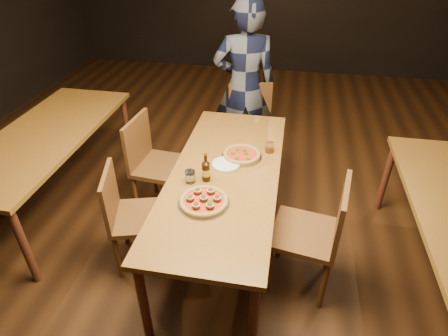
% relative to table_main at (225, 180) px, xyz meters
% --- Properties ---
extents(ground, '(9.00, 9.00, 0.00)m').
position_rel_table_main_xyz_m(ground, '(0.00, 0.00, -0.68)').
color(ground, black).
extents(room_shell, '(9.00, 9.00, 9.00)m').
position_rel_table_main_xyz_m(room_shell, '(0.00, 0.00, 1.18)').
color(room_shell, black).
rests_on(room_shell, ground).
extents(table_main, '(0.80, 2.00, 0.75)m').
position_rel_table_main_xyz_m(table_main, '(0.00, 0.00, 0.00)').
color(table_main, brown).
rests_on(table_main, ground).
extents(table_left, '(0.80, 2.00, 0.75)m').
position_rel_table_main_xyz_m(table_left, '(-1.70, 0.30, 0.00)').
color(table_left, brown).
rests_on(table_left, ground).
extents(chair_main_nw, '(0.52, 0.52, 0.90)m').
position_rel_table_main_xyz_m(chair_main_nw, '(-0.61, -0.27, -0.23)').
color(chair_main_nw, brown).
rests_on(chair_main_nw, ground).
extents(chair_main_sw, '(0.49, 0.49, 0.97)m').
position_rel_table_main_xyz_m(chair_main_sw, '(-0.65, 0.38, -0.20)').
color(chair_main_sw, brown).
rests_on(chair_main_sw, ground).
extents(chair_main_e, '(0.52, 0.52, 0.97)m').
position_rel_table_main_xyz_m(chair_main_e, '(0.62, -0.26, -0.19)').
color(chair_main_e, brown).
rests_on(chair_main_e, ground).
extents(chair_end, '(0.56, 0.56, 0.97)m').
position_rel_table_main_xyz_m(chair_end, '(0.08, 1.15, -0.19)').
color(chair_end, brown).
rests_on(chair_end, ground).
extents(pizza_meatball, '(0.35, 0.35, 0.06)m').
position_rel_table_main_xyz_m(pizza_meatball, '(-0.07, -0.39, 0.10)').
color(pizza_meatball, '#B7B7BF').
rests_on(pizza_meatball, table_main).
extents(pizza_margherita, '(0.32, 0.32, 0.04)m').
position_rel_table_main_xyz_m(pizza_margherita, '(0.09, 0.23, 0.09)').
color(pizza_margherita, '#B7B7BF').
rests_on(pizza_margherita, table_main).
extents(plate_stack, '(0.22, 0.22, 0.02)m').
position_rel_table_main_xyz_m(plate_stack, '(-0.01, 0.08, 0.08)').
color(plate_stack, white).
rests_on(plate_stack, table_main).
extents(beer_bottle, '(0.06, 0.06, 0.22)m').
position_rel_table_main_xyz_m(beer_bottle, '(-0.12, -0.13, 0.15)').
color(beer_bottle, black).
rests_on(beer_bottle, table_main).
extents(water_glass, '(0.07, 0.07, 0.09)m').
position_rel_table_main_xyz_m(water_glass, '(-0.23, -0.17, 0.12)').
color(water_glass, white).
rests_on(water_glass, table_main).
extents(amber_glass, '(0.07, 0.07, 0.09)m').
position_rel_table_main_xyz_m(amber_glass, '(0.30, 0.35, 0.11)').
color(amber_glass, '#A95013').
rests_on(amber_glass, table_main).
extents(diner, '(0.72, 0.55, 1.77)m').
position_rel_table_main_xyz_m(diner, '(-0.05, 1.37, 0.21)').
color(diner, black).
rests_on(diner, ground).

